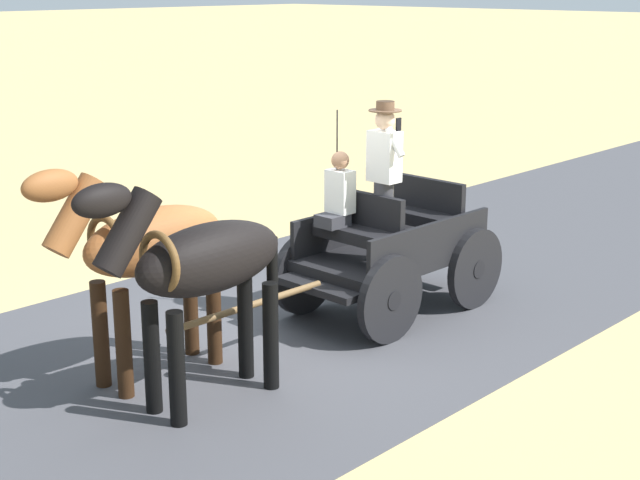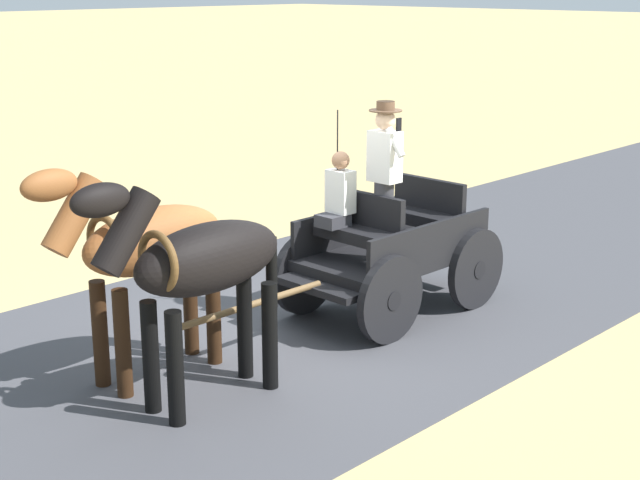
% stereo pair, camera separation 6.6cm
% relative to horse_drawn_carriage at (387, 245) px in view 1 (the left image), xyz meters
% --- Properties ---
extents(ground_plane, '(200.00, 200.00, 0.00)m').
position_rel_horse_drawn_carriage_xyz_m(ground_plane, '(0.53, 0.91, -0.82)').
color(ground_plane, tan).
extents(road_surface, '(5.37, 160.00, 0.01)m').
position_rel_horse_drawn_carriage_xyz_m(road_surface, '(0.53, 0.91, -0.81)').
color(road_surface, '#424247').
rests_on(road_surface, ground).
extents(horse_drawn_carriage, '(1.45, 4.51, 2.50)m').
position_rel_horse_drawn_carriage_xyz_m(horse_drawn_carriage, '(0.00, 0.00, 0.00)').
color(horse_drawn_carriage, black).
rests_on(horse_drawn_carriage, ground).
extents(horse_near_side, '(0.60, 2.13, 2.21)m').
position_rel_horse_drawn_carriage_xyz_m(horse_near_side, '(-0.36, 3.04, 0.51)').
color(horse_near_side, black).
rests_on(horse_near_side, ground).
extents(horse_off_side, '(0.57, 2.13, 2.21)m').
position_rel_horse_drawn_carriage_xyz_m(horse_off_side, '(0.46, 3.02, 0.51)').
color(horse_off_side, brown).
rests_on(horse_off_side, ground).
extents(traffic_cone, '(0.32, 0.32, 0.50)m').
position_rel_horse_drawn_carriage_xyz_m(traffic_cone, '(2.80, -2.60, -0.57)').
color(traffic_cone, orange).
rests_on(traffic_cone, ground).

